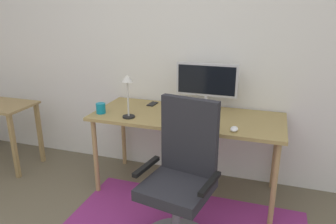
{
  "coord_description": "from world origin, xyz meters",
  "views": [
    {
      "loc": [
        0.91,
        -0.9,
        1.71
      ],
      "look_at": [
        0.11,
        1.52,
        0.86
      ],
      "focal_mm": 34.39,
      "sensor_mm": 36.0,
      "label": 1
    }
  ],
  "objects_px": {
    "keyboard": "(192,125)",
    "computer_mouse": "(234,129)",
    "desk": "(187,122)",
    "cell_phone": "(153,104)",
    "coffee_cup": "(101,108)",
    "monitor": "(207,82)",
    "desk_lamp": "(128,88)",
    "office_chair": "(180,189)"
  },
  "relations": [
    {
      "from": "keyboard",
      "to": "computer_mouse",
      "type": "xyz_separation_m",
      "value": [
        0.34,
        0.01,
        0.01
      ]
    },
    {
      "from": "desk",
      "to": "cell_phone",
      "type": "height_order",
      "value": "cell_phone"
    },
    {
      "from": "computer_mouse",
      "to": "cell_phone",
      "type": "bearing_deg",
      "value": 151.68
    },
    {
      "from": "desk",
      "to": "coffee_cup",
      "type": "distance_m",
      "value": 0.8
    },
    {
      "from": "monitor",
      "to": "computer_mouse",
      "type": "distance_m",
      "value": 0.63
    },
    {
      "from": "desk_lamp",
      "to": "desk",
      "type": "bearing_deg",
      "value": 24.6
    },
    {
      "from": "desk",
      "to": "monitor",
      "type": "distance_m",
      "value": 0.42
    },
    {
      "from": "monitor",
      "to": "desk_lamp",
      "type": "distance_m",
      "value": 0.74
    },
    {
      "from": "desk",
      "to": "cell_phone",
      "type": "xyz_separation_m",
      "value": [
        -0.42,
        0.22,
        0.07
      ]
    },
    {
      "from": "keyboard",
      "to": "desk_lamp",
      "type": "relative_size",
      "value": 1.11
    },
    {
      "from": "monitor",
      "to": "computer_mouse",
      "type": "height_order",
      "value": "monitor"
    },
    {
      "from": "desk",
      "to": "keyboard",
      "type": "relative_size",
      "value": 4.0
    },
    {
      "from": "computer_mouse",
      "to": "desk_lamp",
      "type": "bearing_deg",
      "value": 177.93
    },
    {
      "from": "desk",
      "to": "keyboard",
      "type": "xyz_separation_m",
      "value": [
        0.11,
        -0.26,
        0.07
      ]
    },
    {
      "from": "keyboard",
      "to": "coffee_cup",
      "type": "height_order",
      "value": "coffee_cup"
    },
    {
      "from": "coffee_cup",
      "to": "office_chair",
      "type": "height_order",
      "value": "office_chair"
    },
    {
      "from": "desk",
      "to": "office_chair",
      "type": "height_order",
      "value": "office_chair"
    },
    {
      "from": "computer_mouse",
      "to": "coffee_cup",
      "type": "xyz_separation_m",
      "value": [
        -1.23,
        0.06,
        0.03
      ]
    },
    {
      "from": "cell_phone",
      "to": "desk",
      "type": "bearing_deg",
      "value": -22.68
    },
    {
      "from": "monitor",
      "to": "desk_lamp",
      "type": "xyz_separation_m",
      "value": [
        -0.6,
        -0.43,
        -0.0
      ]
    },
    {
      "from": "cell_phone",
      "to": "desk_lamp",
      "type": "xyz_separation_m",
      "value": [
        -0.06,
        -0.44,
        0.27
      ]
    },
    {
      "from": "keyboard",
      "to": "computer_mouse",
      "type": "relative_size",
      "value": 4.13
    },
    {
      "from": "monitor",
      "to": "office_chair",
      "type": "xyz_separation_m",
      "value": [
        0.03,
        -0.94,
        -0.59
      ]
    },
    {
      "from": "desk",
      "to": "monitor",
      "type": "xyz_separation_m",
      "value": [
        0.12,
        0.22,
        0.34
      ]
    },
    {
      "from": "keyboard",
      "to": "desk_lamp",
      "type": "distance_m",
      "value": 0.65
    },
    {
      "from": "keyboard",
      "to": "office_chair",
      "type": "height_order",
      "value": "office_chair"
    },
    {
      "from": "cell_phone",
      "to": "office_chair",
      "type": "relative_size",
      "value": 0.13
    },
    {
      "from": "keyboard",
      "to": "desk",
      "type": "bearing_deg",
      "value": 113.24
    },
    {
      "from": "coffee_cup",
      "to": "monitor",
      "type": "bearing_deg",
      "value": 24.42
    },
    {
      "from": "keyboard",
      "to": "office_chair",
      "type": "distance_m",
      "value": 0.56
    },
    {
      "from": "monitor",
      "to": "keyboard",
      "type": "distance_m",
      "value": 0.54
    },
    {
      "from": "office_chair",
      "to": "cell_phone",
      "type": "bearing_deg",
      "value": 131.49
    },
    {
      "from": "monitor",
      "to": "coffee_cup",
      "type": "distance_m",
      "value": 1.01
    },
    {
      "from": "coffee_cup",
      "to": "desk_lamp",
      "type": "xyz_separation_m",
      "value": [
        0.29,
        -0.03,
        0.22
      ]
    },
    {
      "from": "monitor",
      "to": "coffee_cup",
      "type": "relative_size",
      "value": 6.03
    },
    {
      "from": "coffee_cup",
      "to": "cell_phone",
      "type": "distance_m",
      "value": 0.54
    },
    {
      "from": "computer_mouse",
      "to": "office_chair",
      "type": "relative_size",
      "value": 0.09
    },
    {
      "from": "keyboard",
      "to": "desk_lamp",
      "type": "xyz_separation_m",
      "value": [
        -0.59,
        0.04,
        0.26
      ]
    },
    {
      "from": "desk",
      "to": "desk_lamp",
      "type": "height_order",
      "value": "desk_lamp"
    },
    {
      "from": "desk",
      "to": "computer_mouse",
      "type": "distance_m",
      "value": 0.53
    },
    {
      "from": "desk",
      "to": "computer_mouse",
      "type": "relative_size",
      "value": 16.52
    },
    {
      "from": "keyboard",
      "to": "computer_mouse",
      "type": "distance_m",
      "value": 0.34
    }
  ]
}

